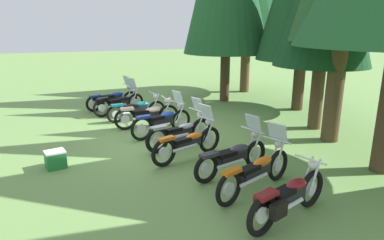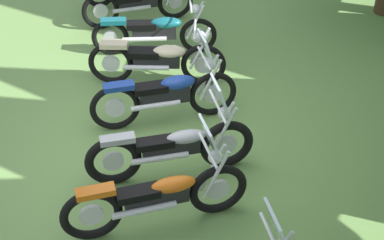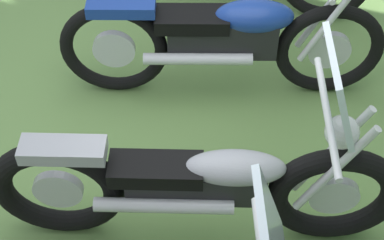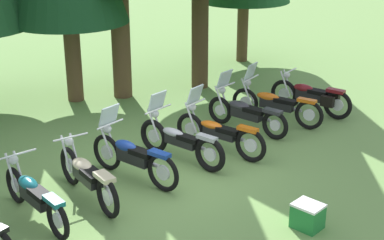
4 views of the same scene
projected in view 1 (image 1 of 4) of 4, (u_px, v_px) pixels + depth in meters
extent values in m
plane|color=#6B934C|center=(167.00, 142.00, 10.20)|extent=(80.00, 80.00, 0.00)
torus|color=black|center=(130.00, 99.00, 14.59)|extent=(0.27, 0.67, 0.66)
cylinder|color=silver|center=(130.00, 99.00, 14.59)|extent=(0.12, 0.26, 0.25)
torus|color=black|center=(94.00, 104.00, 13.66)|extent=(0.27, 0.67, 0.66)
cylinder|color=silver|center=(94.00, 104.00, 13.66)|extent=(0.12, 0.26, 0.25)
cube|color=black|center=(112.00, 99.00, 14.10)|extent=(0.44, 0.84, 0.25)
ellipsoid|color=navy|center=(117.00, 94.00, 14.18)|extent=(0.43, 0.63, 0.19)
cube|color=black|center=(107.00, 96.00, 13.94)|extent=(0.41, 0.59, 0.10)
cube|color=navy|center=(95.00, 96.00, 13.63)|extent=(0.32, 0.48, 0.08)
cylinder|color=silver|center=(128.00, 92.00, 14.54)|extent=(0.13, 0.34, 0.65)
cylinder|color=silver|center=(129.00, 93.00, 14.41)|extent=(0.13, 0.34, 0.65)
cylinder|color=silver|center=(126.00, 85.00, 14.34)|extent=(0.65, 0.21, 0.04)
sphere|color=silver|center=(129.00, 87.00, 14.42)|extent=(0.21, 0.21, 0.17)
cylinder|color=silver|center=(110.00, 102.00, 13.91)|extent=(0.29, 0.79, 0.08)
cube|color=silver|center=(127.00, 80.00, 14.30)|extent=(0.46, 0.26, 0.39)
cube|color=black|center=(97.00, 100.00, 13.90)|extent=(0.22, 0.35, 0.26)
cube|color=black|center=(100.00, 102.00, 13.61)|extent=(0.22, 0.35, 0.26)
torus|color=black|center=(136.00, 102.00, 13.79)|extent=(0.34, 0.71, 0.73)
cylinder|color=silver|center=(136.00, 102.00, 13.79)|extent=(0.15, 0.28, 0.28)
torus|color=black|center=(102.00, 108.00, 12.84)|extent=(0.34, 0.71, 0.73)
cylinder|color=silver|center=(102.00, 108.00, 12.84)|extent=(0.15, 0.28, 0.28)
cube|color=black|center=(119.00, 103.00, 13.29)|extent=(0.46, 0.77, 0.21)
ellipsoid|color=black|center=(124.00, 99.00, 13.39)|extent=(0.44, 0.59, 0.16)
cube|color=black|center=(114.00, 101.00, 13.13)|extent=(0.41, 0.55, 0.10)
cube|color=black|center=(103.00, 99.00, 12.80)|extent=(0.34, 0.48, 0.08)
cylinder|color=silver|center=(133.00, 95.00, 13.73)|extent=(0.16, 0.33, 0.65)
cylinder|color=silver|center=(135.00, 96.00, 13.62)|extent=(0.16, 0.33, 0.65)
cylinder|color=silver|center=(132.00, 87.00, 13.53)|extent=(0.65, 0.27, 0.04)
sphere|color=silver|center=(134.00, 90.00, 13.62)|extent=(0.22, 0.22, 0.17)
cylinder|color=silver|center=(117.00, 106.00, 13.11)|extent=(0.33, 0.72, 0.08)
cube|color=silver|center=(132.00, 83.00, 13.50)|extent=(0.47, 0.30, 0.39)
torus|color=black|center=(157.00, 109.00, 12.73)|extent=(0.16, 0.67, 0.67)
cylinder|color=silver|center=(157.00, 109.00, 12.73)|extent=(0.07, 0.26, 0.26)
torus|color=black|center=(116.00, 114.00, 12.06)|extent=(0.16, 0.67, 0.67)
cylinder|color=silver|center=(116.00, 114.00, 12.06)|extent=(0.07, 0.26, 0.26)
cube|color=black|center=(137.00, 109.00, 12.37)|extent=(0.28, 0.79, 0.25)
ellipsoid|color=#14606B|center=(142.00, 104.00, 12.42)|extent=(0.30, 0.57, 0.19)
cube|color=black|center=(131.00, 106.00, 12.24)|extent=(0.28, 0.54, 0.10)
cube|color=#14606B|center=(117.00, 105.00, 12.01)|extent=(0.23, 0.46, 0.08)
cylinder|color=silver|center=(154.00, 101.00, 12.69)|extent=(0.08, 0.34, 0.65)
cylinder|color=silver|center=(156.00, 102.00, 12.56)|extent=(0.08, 0.34, 0.65)
cylinder|color=silver|center=(153.00, 93.00, 12.50)|extent=(0.78, 0.11, 0.04)
sphere|color=silver|center=(155.00, 96.00, 12.58)|extent=(0.19, 0.19, 0.17)
cylinder|color=silver|center=(133.00, 112.00, 12.21)|extent=(0.15, 0.78, 0.08)
torus|color=black|center=(168.00, 115.00, 11.79)|extent=(0.10, 0.74, 0.74)
cylinder|color=silver|center=(168.00, 115.00, 11.79)|extent=(0.05, 0.29, 0.29)
torus|color=black|center=(125.00, 119.00, 11.25)|extent=(0.10, 0.74, 0.74)
cylinder|color=silver|center=(125.00, 119.00, 11.25)|extent=(0.05, 0.29, 0.29)
cube|color=black|center=(147.00, 114.00, 11.49)|extent=(0.25, 0.75, 0.23)
ellipsoid|color=beige|center=(153.00, 110.00, 11.53)|extent=(0.31, 0.54, 0.18)
cube|color=black|center=(141.00, 112.00, 11.39)|extent=(0.29, 0.50, 0.10)
cube|color=beige|center=(127.00, 109.00, 11.18)|extent=(0.23, 0.44, 0.08)
cylinder|color=silver|center=(166.00, 106.00, 11.77)|extent=(0.05, 0.34, 0.65)
cylinder|color=silver|center=(167.00, 107.00, 11.61)|extent=(0.05, 0.34, 0.65)
cylinder|color=silver|center=(164.00, 97.00, 11.57)|extent=(0.68, 0.05, 0.04)
sphere|color=silver|center=(167.00, 101.00, 11.64)|extent=(0.17, 0.17, 0.17)
cylinder|color=silver|center=(143.00, 118.00, 11.32)|extent=(0.09, 0.75, 0.08)
torus|color=black|center=(181.00, 121.00, 11.08)|extent=(0.30, 0.73, 0.74)
cylinder|color=silver|center=(181.00, 121.00, 11.08)|extent=(0.13, 0.29, 0.29)
torus|color=black|center=(142.00, 129.00, 10.21)|extent=(0.30, 0.73, 0.74)
cylinder|color=silver|center=(142.00, 129.00, 10.21)|extent=(0.13, 0.29, 0.29)
cube|color=black|center=(162.00, 121.00, 10.61)|extent=(0.40, 0.75, 0.27)
ellipsoid|color=navy|center=(167.00, 115.00, 10.69)|extent=(0.38, 0.57, 0.21)
cube|color=black|center=(156.00, 118.00, 10.46)|extent=(0.36, 0.53, 0.10)
cube|color=navy|center=(143.00, 117.00, 10.16)|extent=(0.30, 0.47, 0.08)
cylinder|color=silver|center=(178.00, 112.00, 11.02)|extent=(0.14, 0.33, 0.65)
cylinder|color=silver|center=(181.00, 113.00, 10.91)|extent=(0.14, 0.33, 0.65)
cylinder|color=silver|center=(177.00, 102.00, 10.83)|extent=(0.66, 0.23, 0.04)
sphere|color=silver|center=(179.00, 106.00, 10.91)|extent=(0.21, 0.21, 0.17)
cylinder|color=silver|center=(160.00, 126.00, 10.45)|extent=(0.29, 0.72, 0.08)
cube|color=silver|center=(178.00, 97.00, 10.79)|extent=(0.47, 0.27, 0.39)
torus|color=black|center=(201.00, 130.00, 10.07)|extent=(0.32, 0.74, 0.73)
cylinder|color=silver|center=(201.00, 130.00, 10.07)|extent=(0.12, 0.28, 0.28)
torus|color=black|center=(157.00, 140.00, 9.20)|extent=(0.32, 0.74, 0.73)
cylinder|color=silver|center=(157.00, 140.00, 9.20)|extent=(0.12, 0.28, 0.28)
cube|color=black|center=(180.00, 132.00, 9.61)|extent=(0.37, 0.76, 0.21)
ellipsoid|color=#9EA0A8|center=(186.00, 126.00, 9.69)|extent=(0.35, 0.57, 0.17)
cube|color=black|center=(174.00, 130.00, 9.46)|extent=(0.33, 0.53, 0.10)
cube|color=#9EA0A8|center=(160.00, 128.00, 9.15)|extent=(0.27, 0.47, 0.08)
cylinder|color=silver|center=(198.00, 121.00, 10.00)|extent=(0.13, 0.33, 0.65)
cylinder|color=silver|center=(201.00, 121.00, 9.90)|extent=(0.13, 0.33, 0.65)
cylinder|color=silver|center=(197.00, 110.00, 9.82)|extent=(0.75, 0.25, 0.04)
sphere|color=silver|center=(199.00, 114.00, 9.90)|extent=(0.21, 0.21, 0.17)
cylinder|color=silver|center=(177.00, 136.00, 9.45)|extent=(0.28, 0.74, 0.08)
cube|color=silver|center=(198.00, 104.00, 9.78)|extent=(0.46, 0.27, 0.39)
torus|color=black|center=(209.00, 140.00, 9.25)|extent=(0.33, 0.72, 0.72)
cylinder|color=silver|center=(209.00, 140.00, 9.25)|extent=(0.14, 0.28, 0.28)
torus|color=black|center=(164.00, 153.00, 8.30)|extent=(0.33, 0.72, 0.72)
cylinder|color=silver|center=(164.00, 153.00, 8.30)|extent=(0.14, 0.28, 0.28)
cube|color=black|center=(188.00, 142.00, 8.75)|extent=(0.41, 0.77, 0.21)
ellipsoid|color=#D16014|center=(194.00, 136.00, 8.85)|extent=(0.39, 0.58, 0.16)
cube|color=black|center=(181.00, 140.00, 8.59)|extent=(0.36, 0.54, 0.10)
cube|color=#D16014|center=(166.00, 139.00, 8.26)|extent=(0.30, 0.47, 0.08)
cylinder|color=silver|center=(206.00, 129.00, 9.18)|extent=(0.15, 0.33, 0.65)
cylinder|color=silver|center=(210.00, 130.00, 9.08)|extent=(0.15, 0.33, 0.65)
cylinder|color=silver|center=(206.00, 118.00, 8.99)|extent=(0.64, 0.25, 0.04)
sphere|color=silver|center=(208.00, 122.00, 9.08)|extent=(0.22, 0.22, 0.17)
cylinder|color=silver|center=(186.00, 148.00, 8.58)|extent=(0.32, 0.74, 0.08)
cube|color=silver|center=(207.00, 112.00, 8.96)|extent=(0.47, 0.29, 0.39)
torus|color=black|center=(255.00, 154.00, 8.31)|extent=(0.28, 0.68, 0.67)
cylinder|color=silver|center=(255.00, 154.00, 8.31)|extent=(0.12, 0.26, 0.25)
torus|color=black|center=(206.00, 169.00, 7.42)|extent=(0.28, 0.68, 0.67)
cylinder|color=silver|center=(206.00, 169.00, 7.42)|extent=(0.12, 0.26, 0.25)
cube|color=black|center=(232.00, 157.00, 7.84)|extent=(0.42, 0.80, 0.24)
ellipsoid|color=#2D2D33|center=(239.00, 149.00, 7.92)|extent=(0.41, 0.60, 0.19)
cube|color=black|center=(226.00, 154.00, 7.68)|extent=(0.38, 0.56, 0.10)
cube|color=#2D2D33|center=(209.00, 155.00, 7.38)|extent=(0.31, 0.48, 0.08)
cylinder|color=silver|center=(252.00, 142.00, 8.26)|extent=(0.13, 0.34, 0.65)
cylinder|color=silver|center=(257.00, 144.00, 8.13)|extent=(0.13, 0.34, 0.65)
cylinder|color=silver|center=(252.00, 130.00, 8.06)|extent=(0.73, 0.23, 0.04)
sphere|color=silver|center=(255.00, 134.00, 8.14)|extent=(0.21, 0.21, 0.17)
cylinder|color=silver|center=(231.00, 164.00, 7.66)|extent=(0.28, 0.76, 0.08)
cube|color=silver|center=(253.00, 123.00, 8.02)|extent=(0.46, 0.26, 0.39)
torus|color=black|center=(278.00, 165.00, 7.57)|extent=(0.36, 0.69, 0.71)
cylinder|color=silver|center=(278.00, 165.00, 7.57)|extent=(0.15, 0.28, 0.28)
torus|color=black|center=(229.00, 189.00, 6.46)|extent=(0.36, 0.69, 0.71)
cylinder|color=silver|center=(229.00, 189.00, 6.46)|extent=(0.15, 0.28, 0.28)
cube|color=black|center=(255.00, 171.00, 6.99)|extent=(0.48, 0.84, 0.24)
ellipsoid|color=#D16014|center=(262.00, 162.00, 7.10)|extent=(0.43, 0.63, 0.19)
cube|color=black|center=(249.00, 169.00, 6.80)|extent=(0.40, 0.59, 0.10)
cube|color=#D16014|center=(232.00, 172.00, 6.42)|extent=(0.32, 0.47, 0.08)
cylinder|color=silver|center=(275.00, 153.00, 7.50)|extent=(0.17, 0.33, 0.65)
cylinder|color=silver|center=(280.00, 154.00, 7.40)|extent=(0.17, 0.33, 0.65)
cylinder|color=silver|center=(276.00, 140.00, 7.31)|extent=(0.69, 0.31, 0.04)
sphere|color=silver|center=(278.00, 144.00, 7.40)|extent=(0.22, 0.22, 0.17)
cylinder|color=silver|center=(254.00, 180.00, 6.81)|extent=(0.39, 0.80, 0.08)
cube|color=silver|center=(277.00, 132.00, 7.27)|extent=(0.46, 0.31, 0.39)
torus|color=black|center=(311.00, 189.00, 6.45)|extent=(0.34, 0.73, 0.74)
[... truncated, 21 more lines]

